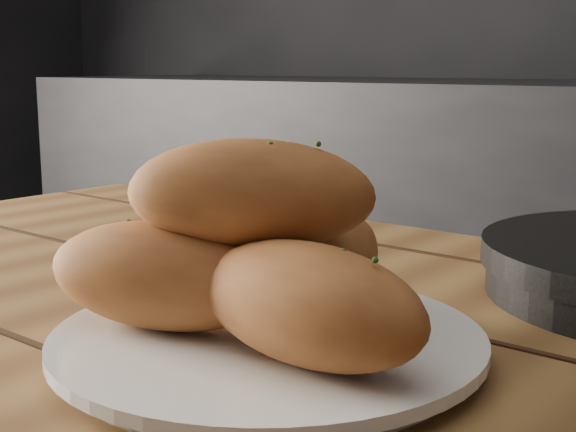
% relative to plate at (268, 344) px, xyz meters
% --- Properties ---
extents(counter, '(2.80, 0.60, 0.90)m').
position_rel_plate_xyz_m(counter, '(-0.27, 1.23, -0.31)').
color(counter, black).
rests_on(counter, ground).
extents(plate, '(0.28, 0.28, 0.02)m').
position_rel_plate_xyz_m(plate, '(0.00, 0.00, 0.00)').
color(plate, white).
rests_on(plate, table).
extents(bread_rolls, '(0.28, 0.24, 0.12)m').
position_rel_plate_xyz_m(bread_rolls, '(-0.01, -0.00, 0.06)').
color(bread_rolls, '#AC652F').
rests_on(bread_rolls, plate).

